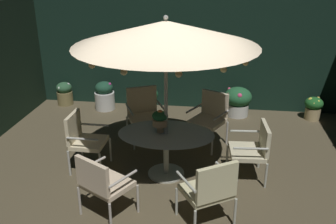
{
  "coord_description": "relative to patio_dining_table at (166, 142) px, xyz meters",
  "views": [
    {
      "loc": [
        0.71,
        -4.86,
        3.3
      ],
      "look_at": [
        -0.02,
        0.63,
        1.02
      ],
      "focal_mm": 39.62,
      "sensor_mm": 36.0,
      "label": 1
    }
  ],
  "objects": [
    {
      "name": "patio_chair_northeast",
      "position": [
        1.39,
        0.1,
        -0.04
      ],
      "size": [
        0.62,
        0.69,
        0.93
      ],
      "color": "#B2B5A8",
      "rests_on": "ground_plane"
    },
    {
      "name": "hedge_backdrop_rear",
      "position": [
        0.02,
        3.26,
        0.69
      ],
      "size": [
        7.66,
        0.3,
        2.56
      ],
      "primitive_type": "cube",
      "color": "black",
      "rests_on": "ground_plane"
    },
    {
      "name": "potted_plant_back_left",
      "position": [
        -2.9,
        2.87,
        -0.3
      ],
      "size": [
        0.38,
        0.38,
        0.56
      ],
      "color": "olive",
      "rests_on": "ground_plane"
    },
    {
      "name": "potted_plant_right_far",
      "position": [
        1.26,
        2.73,
        -0.23
      ],
      "size": [
        0.61,
        0.61,
        0.66
      ],
      "color": "silver",
      "rests_on": "ground_plane"
    },
    {
      "name": "patio_chair_east",
      "position": [
        0.67,
        1.23,
        0.0
      ],
      "size": [
        0.81,
        0.81,
        1.01
      ],
      "color": "#B2AFAA",
      "rests_on": "ground_plane"
    },
    {
      "name": "patio_chair_southeast",
      "position": [
        -0.61,
        1.27,
        -0.01
      ],
      "size": [
        0.85,
        0.84,
        1.03
      ],
      "color": "#B4B7A9",
      "rests_on": "ground_plane"
    },
    {
      "name": "ground_plane",
      "position": [
        0.02,
        -0.4,
        -0.6
      ],
      "size": [
        7.66,
        7.61,
        0.02
      ],
      "primitive_type": "cube",
      "color": "brown"
    },
    {
      "name": "patio_umbrella",
      "position": [
        -0.0,
        0.0,
        1.74
      ],
      "size": [
        2.71,
        2.71,
        2.58
      ],
      "color": "#B3B4AB",
      "rests_on": "ground_plane"
    },
    {
      "name": "patio_chair_south",
      "position": [
        -1.39,
        0.03,
        -0.01
      ],
      "size": [
        0.58,
        0.6,
        0.99
      ],
      "color": "#B6B7AD",
      "rests_on": "ground_plane"
    },
    {
      "name": "centerpiece_planter",
      "position": [
        -0.1,
        0.03,
        0.39
      ],
      "size": [
        0.25,
        0.25,
        0.38
      ],
      "color": "tan",
      "rests_on": "patio_dining_table"
    },
    {
      "name": "potted_plant_back_right",
      "position": [
        -1.84,
        2.7,
        -0.26
      ],
      "size": [
        0.46,
        0.46,
        0.67
      ],
      "color": "silver",
      "rests_on": "ground_plane"
    },
    {
      "name": "patio_chair_southwest",
      "position": [
        -0.69,
        -1.2,
        -0.03
      ],
      "size": [
        0.82,
        0.79,
        0.94
      ],
      "color": "#B9B1A6",
      "rests_on": "ground_plane"
    },
    {
      "name": "potted_plant_back_center",
      "position": [
        2.92,
        2.71,
        -0.3
      ],
      "size": [
        0.4,
        0.4,
        0.51
      ],
      "color": "tan",
      "rests_on": "ground_plane"
    },
    {
      "name": "patio_chair_north",
      "position": [
        0.74,
        -1.19,
        -0.02
      ],
      "size": [
        0.83,
        0.81,
        0.99
      ],
      "color": "#B4B7A8",
      "rests_on": "ground_plane"
    },
    {
      "name": "patio_dining_table",
      "position": [
        0.0,
        0.0,
        0.0
      ],
      "size": [
        1.54,
        1.08,
        0.76
      ],
      "color": "#B4B6A5",
      "rests_on": "ground_plane"
    },
    {
      "name": "potted_plant_front_corner",
      "position": [
        -0.77,
        2.67,
        -0.27
      ],
      "size": [
        0.43,
        0.43,
        0.57
      ],
      "color": "#847056",
      "rests_on": "ground_plane"
    }
  ]
}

